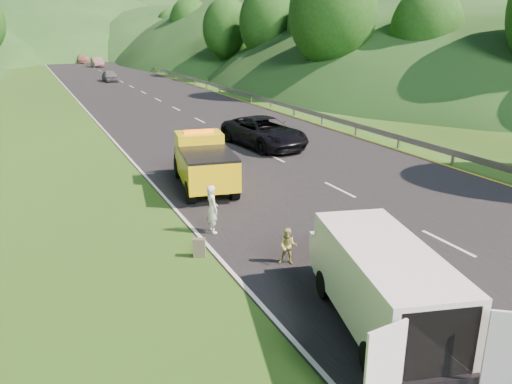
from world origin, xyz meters
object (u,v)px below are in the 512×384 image
child (288,264)px  spare_tire (421,329)px  suitcase (199,248)px  passing_suv (264,147)px  worker (407,320)px  white_van (381,281)px  woman (213,232)px  tow_truck (204,162)px

child → spare_tire: child is taller
suitcase → spare_tire: 6.57m
passing_suv → spare_tire: bearing=-112.3°
child → worker: 3.87m
white_van → woman: white_van is taller
passing_suv → child: bearing=-120.8°
tow_truck → spare_tire: size_ratio=8.58×
tow_truck → woman: 5.07m
white_van → woman: 6.98m
spare_tire → passing_suv: (4.68, 17.75, 0.00)m
white_van → spare_tire: (0.81, -0.53, -1.14)m
spare_tire → suitcase: bearing=120.2°
white_van → tow_truck: bearing=105.7°
worker → passing_suv: worker is taller
tow_truck → passing_suv: tow_truck is taller
white_van → worker: (0.79, -0.09, -1.14)m
woman → child: size_ratio=1.50×
suitcase → child: bearing=-35.7°
white_van → suitcase: white_van is taller
child → suitcase: size_ratio=1.87×
worker → tow_truck: bearing=104.7°
child → passing_suv: (5.85, 13.61, 0.00)m
white_van → worker: white_van is taller
tow_truck → passing_suv: size_ratio=0.94×
child → white_van: bearing=-48.8°
worker → spare_tire: 0.44m
woman → worker: 7.18m
child → woman: bearing=145.5°
worker → suitcase: worker is taller
woman → child: woman is taller
white_van → suitcase: 5.78m
tow_truck → woman: (-1.37, -4.74, -1.12)m
suitcase → passing_suv: 14.48m
worker → spare_tire: worker is taller
white_van → child: 3.80m
white_van → passing_suv: white_van is taller
worker → passing_suv: bearing=85.0°
tow_truck → child: bearing=-82.3°
child → worker: (1.15, -3.70, 0.00)m
tow_truck → worker: 11.64m
tow_truck → woman: size_ratio=3.45×
spare_tire → woman: bearing=107.7°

